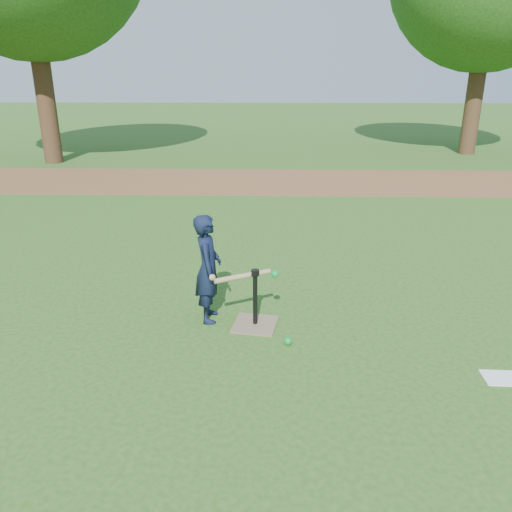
{
  "coord_description": "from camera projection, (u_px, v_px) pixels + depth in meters",
  "views": [
    {
      "loc": [
        0.23,
        -4.27,
        2.45
      ],
      "look_at": [
        0.09,
        0.59,
        0.65
      ],
      "focal_mm": 35.0,
      "sensor_mm": 36.0,
      "label": 1
    }
  ],
  "objects": [
    {
      "name": "dirt_strip",
      "position": [
        260.0,
        181.0,
        11.89
      ],
      "size": [
        24.0,
        3.0,
        0.01
      ],
      "primitive_type": "cube",
      "color": "brown",
      "rests_on": "ground"
    },
    {
      "name": "ground",
      "position": [
        245.0,
        339.0,
        4.86
      ],
      "size": [
        80.0,
        80.0,
        0.0
      ],
      "primitive_type": "plane",
      "color": "#285116",
      "rests_on": "ground"
    },
    {
      "name": "swing_action",
      "position": [
        247.0,
        276.0,
        4.94
      ],
      "size": [
        0.69,
        0.33,
        0.08
      ],
      "color": "tan",
      "rests_on": "ground"
    },
    {
      "name": "clipboard",
      "position": [
        501.0,
        378.0,
        4.24
      ],
      "size": [
        0.31,
        0.24,
        0.01
      ],
      "primitive_type": "cube",
      "rotation": [
        0.0,
        0.0,
        -0.03
      ],
      "color": "white",
      "rests_on": "ground"
    },
    {
      "name": "batting_tee",
      "position": [
        255.0,
        316.0,
        5.1
      ],
      "size": [
        0.5,
        0.5,
        0.61
      ],
      "color": "#7B634E",
      "rests_on": "ground"
    },
    {
      "name": "child",
      "position": [
        208.0,
        269.0,
        5.08
      ],
      "size": [
        0.3,
        0.43,
        1.14
      ],
      "primitive_type": "imported",
      "rotation": [
        0.0,
        0.0,
        1.64
      ],
      "color": "black",
      "rests_on": "ground"
    },
    {
      "name": "wiffle_ball_ground",
      "position": [
        288.0,
        341.0,
        4.75
      ],
      "size": [
        0.08,
        0.08,
        0.08
      ],
      "primitive_type": "sphere",
      "color": "#0D9234",
      "rests_on": "ground"
    }
  ]
}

